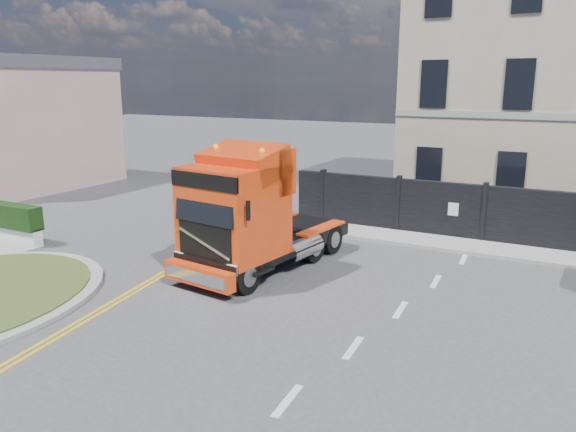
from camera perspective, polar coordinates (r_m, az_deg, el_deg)
The scene contains 6 objects.
ground at distance 13.65m, azimuth -4.53°, elevation -9.93°, with size 120.00×120.00×0.00m, color #424244.
seaside_bldg_pink at distance 33.21m, azimuth -26.28°, elevation 8.02°, with size 8.00×8.00×6.00m, color #BC9293.
hoarding_fence at distance 20.04m, azimuth 26.47°, elevation -0.64°, with size 18.80×0.25×2.00m.
georgian_building at distance 27.05m, azimuth 26.92°, elevation 12.90°, with size 12.30×10.30×12.80m.
pavement_far at distance 19.41m, azimuth 24.46°, elevation -3.74°, with size 20.00×1.60×0.12m, color gray.
truck at distance 15.98m, azimuth -4.12°, elevation -0.24°, with size 3.03×6.29×3.63m.
Camera 1 is at (6.75, -10.54, 5.44)m, focal length 35.00 mm.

